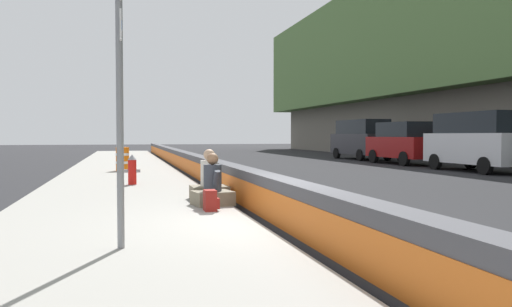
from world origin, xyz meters
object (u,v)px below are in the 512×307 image
backpack (211,201)px  parked_car_third (478,140)px  route_sign_post (120,85)px  construction_barrel (123,159)px  seated_person_foreground (213,189)px  seated_person_middle (209,184)px  parked_car_fourth (404,142)px  parked_car_midline (361,139)px  fire_hydrant (132,169)px

backpack → parked_car_third: (9.27, -13.20, 1.02)m
route_sign_post → construction_barrel: route_sign_post is taller
seated_person_foreground → backpack: size_ratio=2.69×
route_sign_post → seated_person_middle: bearing=-22.3°
parked_car_fourth → seated_person_middle: bearing=136.1°
route_sign_post → parked_car_third: (12.14, -14.83, -0.86)m
backpack → construction_barrel: (11.73, 1.63, 0.28)m
route_sign_post → parked_car_fourth: size_ratio=0.74×
construction_barrel → parked_car_fourth: (3.35, -14.71, 0.56)m
construction_barrel → parked_car_midline: parked_car_midline is taller
parked_car_third → seated_person_middle: bearing=120.2°
parked_car_third → parked_car_fourth: bearing=1.2°
seated_person_middle → construction_barrel: size_ratio=1.18×
parked_car_third → parked_car_midline: size_ratio=0.99×
seated_person_foreground → seated_person_middle: seated_person_middle is taller
seated_person_middle → construction_barrel: 10.17m
backpack → construction_barrel: size_ratio=0.42×
fire_hydrant → construction_barrel: bearing=2.6°
parked_car_third → parked_car_fourth: parked_car_third is taller
backpack → parked_car_fourth: size_ratio=0.08×
seated_person_foreground → parked_car_fourth: (14.31, -12.91, 0.71)m
route_sign_post → parked_car_fourth: 23.24m
route_sign_post → parked_car_midline: (23.45, -14.94, -0.86)m
parked_car_midline → seated_person_middle: bearing=145.3°
seated_person_middle → parked_car_third: 15.00m
fire_hydrant → backpack: (-5.69, -1.35, -0.25)m
parked_car_third → construction_barrel: bearing=80.6°
fire_hydrant → seated_person_foreground: (-4.92, -1.52, -0.11)m
seated_person_middle → backpack: seated_person_middle is taller
route_sign_post → backpack: (2.87, -1.63, -1.88)m
construction_barrel → seated_person_foreground: bearing=-170.7°
route_sign_post → backpack: bearing=-29.6°
backpack → parked_car_fourth: (15.08, -13.08, 0.85)m
seated_person_middle → construction_barrel: (9.99, 1.89, 0.13)m
parked_car_third → parked_car_midline: same height
backpack → fire_hydrant: bearing=13.4°
fire_hydrant → parked_car_midline: 20.91m
seated_person_middle → construction_barrel: bearing=10.7°
seated_person_foreground → parked_car_fourth: bearing=-42.1°
seated_person_foreground → parked_car_fourth: parked_car_fourth is taller
parked_car_fourth → fire_hydrant: bearing=123.1°
fire_hydrant → seated_person_middle: bearing=-157.8°
route_sign_post → seated_person_middle: (4.62, -1.89, -1.72)m
seated_person_foreground → construction_barrel: bearing=9.3°
backpack → parked_car_midline: size_ratio=0.08×
construction_barrel → parked_car_third: size_ratio=0.19×
parked_car_fourth → parked_car_midline: bearing=-2.4°
fire_hydrant → parked_car_fourth: bearing=-56.9°
fire_hydrant → parked_car_third: 15.01m
seated_person_middle → parked_car_midline: parked_car_midline is taller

